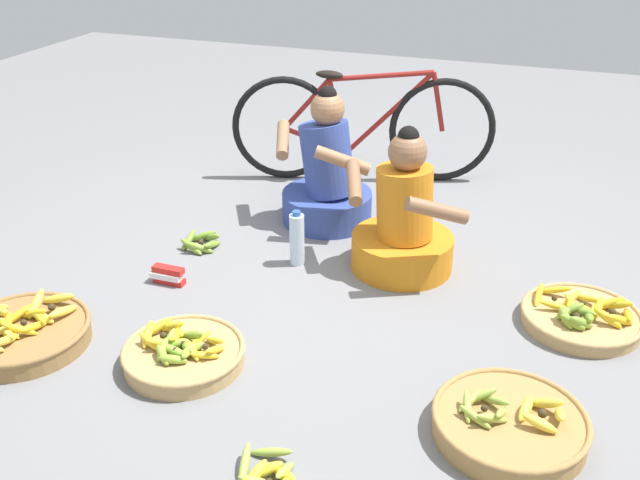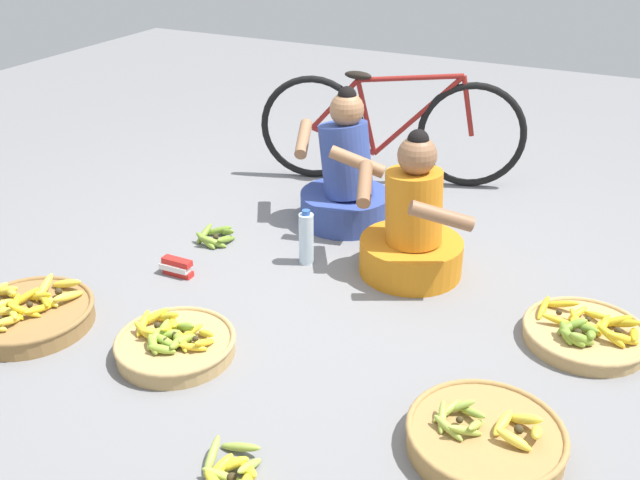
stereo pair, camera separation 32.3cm
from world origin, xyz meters
TOP-DOWN VIEW (x-y plane):
  - ground_plane at (0.00, 0.00)m, footprint 10.00×10.00m
  - vendor_woman_front at (0.26, 0.30)m, footprint 0.70×0.55m
  - vendor_woman_behind at (-0.28, 0.70)m, footprint 0.67×0.52m
  - bicycle_leaning at (-0.28, 1.39)m, footprint 1.64×0.55m
  - banana_basket_front_center at (-1.11, -0.92)m, footprint 0.58×0.58m
  - banana_basket_back_right at (-0.38, -0.81)m, footprint 0.51×0.51m
  - banana_basket_near_vendor at (0.94, -0.79)m, footprint 0.56×0.56m
  - banana_basket_front_right at (1.16, 0.05)m, footprint 0.54×0.54m
  - loose_bananas_back_left at (-0.81, 0.14)m, footprint 0.22×0.23m
  - loose_bananas_mid_left at (0.21, -1.30)m, footprint 0.25×0.26m
  - water_bottle at (-0.25, 0.15)m, footprint 0.08×0.08m
  - packet_carton_stack at (-0.78, -0.26)m, footprint 0.17×0.06m

SIDE VIEW (x-z plane):
  - ground_plane at x=0.00m, z-range 0.00..0.00m
  - loose_bananas_mid_left at x=0.21m, z-range -0.02..0.08m
  - loose_bananas_back_left at x=-0.81m, z-range -0.01..0.08m
  - packet_carton_stack at x=-0.78m, z-range 0.00..0.09m
  - banana_basket_front_right at x=1.16m, z-range -0.03..0.12m
  - banana_basket_back_right at x=-0.38m, z-range -0.02..0.13m
  - banana_basket_near_vendor at x=0.94m, z-range -0.03..0.14m
  - banana_basket_front_center at x=-1.11m, z-range -0.03..0.14m
  - water_bottle at x=-0.25m, z-range -0.01..0.29m
  - vendor_woman_front at x=0.26m, z-range -0.14..0.62m
  - vendor_woman_behind at x=-0.28m, z-range -0.14..0.66m
  - bicycle_leaning at x=-0.28m, z-range -0.01..0.73m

